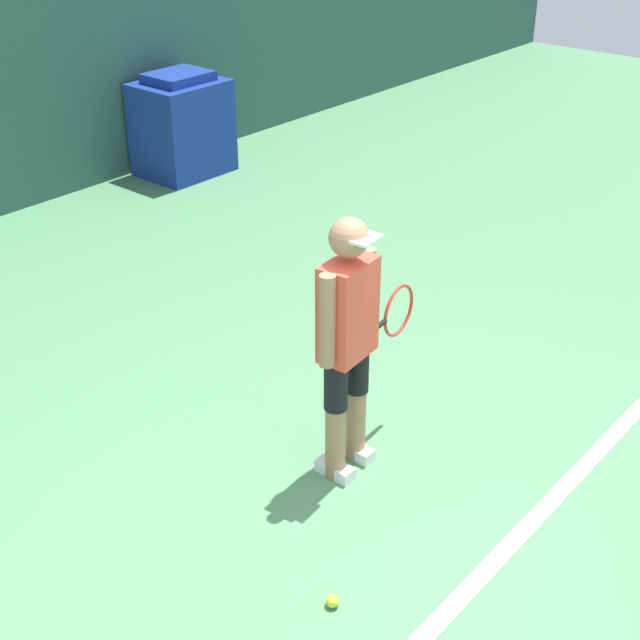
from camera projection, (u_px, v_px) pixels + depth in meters
ground_plane at (406, 542)px, 4.81m from camera, size 24.00×24.00×0.00m
court_baseline at (477, 581)px, 4.55m from camera, size 21.60×0.10×0.01m
tennis_player at (349, 337)px, 4.96m from camera, size 0.97×0.30×1.61m
tennis_ball at (333, 601)px, 4.39m from camera, size 0.07×0.07×0.07m
covered_chair at (182, 126)px, 9.72m from camera, size 0.92×0.76×1.11m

